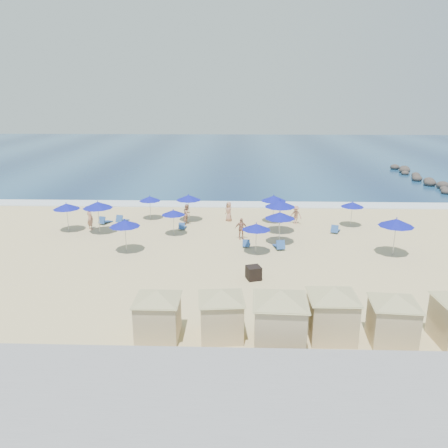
% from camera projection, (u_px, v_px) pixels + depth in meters
% --- Properties ---
extents(ground, '(160.00, 160.00, 0.00)m').
position_uv_depth(ground, '(227.00, 262.00, 28.79)').
color(ground, '#D2BE85').
rests_on(ground, ground).
extents(ocean, '(160.00, 80.00, 0.06)m').
position_uv_depth(ocean, '(235.00, 153.00, 81.47)').
color(ocean, navy).
rests_on(ocean, ground).
extents(surf_line, '(160.00, 2.50, 0.08)m').
position_uv_depth(surf_line, '(231.00, 204.00, 43.62)').
color(surf_line, white).
rests_on(surf_line, ground).
extents(seawall, '(160.00, 6.10, 1.22)m').
position_uv_depth(seawall, '(218.00, 383.00, 15.67)').
color(seawall, gray).
rests_on(seawall, ground).
extents(rock_jetty, '(2.56, 26.66, 0.96)m').
position_uv_depth(rock_jetty, '(434.00, 184.00, 51.80)').
color(rock_jetty, '#2D2725').
rests_on(rock_jetty, ground).
extents(trash_bin, '(1.01, 1.01, 0.81)m').
position_uv_depth(trash_bin, '(254.00, 273.00, 25.97)').
color(trash_bin, black).
rests_on(trash_bin, ground).
extents(cabana_0, '(4.08, 4.08, 2.56)m').
position_uv_depth(cabana_0, '(158.00, 308.00, 19.46)').
color(cabana_0, '#CAB28A').
rests_on(cabana_0, ground).
extents(cabana_1, '(4.06, 4.06, 2.56)m').
position_uv_depth(cabana_1, '(221.00, 307.00, 19.54)').
color(cabana_1, '#CAB28A').
rests_on(cabana_1, ground).
extents(cabana_2, '(4.69, 4.69, 2.94)m').
position_uv_depth(cabana_2, '(280.00, 311.00, 18.69)').
color(cabana_2, '#CAB28A').
rests_on(cabana_2, ground).
extents(cabana_3, '(4.38, 4.38, 2.75)m').
position_uv_depth(cabana_3, '(332.00, 306.00, 19.42)').
color(cabana_3, '#CAB28A').
rests_on(cabana_3, ground).
extents(cabana_4, '(4.10, 4.10, 2.58)m').
position_uv_depth(cabana_4, '(394.00, 312.00, 19.08)').
color(cabana_4, '#CAB28A').
rests_on(cabana_4, ground).
extents(umbrella_0, '(2.33, 2.33, 2.66)m').
position_uv_depth(umbrella_0, '(98.00, 205.00, 34.12)').
color(umbrella_0, '#A5A8AD').
rests_on(umbrella_0, ground).
extents(umbrella_1, '(2.09, 2.09, 2.38)m').
position_uv_depth(umbrella_1, '(66.00, 206.00, 34.67)').
color(umbrella_1, '#A5A8AD').
rests_on(umbrella_1, ground).
extents(umbrella_2, '(1.88, 1.88, 2.13)m').
position_uv_depth(umbrella_2, '(150.00, 199.00, 38.14)').
color(umbrella_2, '#A5A8AD').
rests_on(umbrella_2, ground).
extents(umbrella_3, '(2.11, 2.11, 2.41)m').
position_uv_depth(umbrella_3, '(125.00, 223.00, 30.02)').
color(umbrella_3, '#A5A8AD').
rests_on(umbrella_3, ground).
extents(umbrella_4, '(2.11, 2.11, 2.41)m').
position_uv_depth(umbrella_4, '(189.00, 198.00, 37.50)').
color(umbrella_4, '#A5A8AD').
rests_on(umbrella_4, ground).
extents(umbrella_5, '(1.84, 1.84, 2.10)m').
position_uv_depth(umbrella_5, '(173.00, 212.00, 33.81)').
color(umbrella_5, '#A5A8AD').
rests_on(umbrella_5, ground).
extents(umbrella_6, '(1.96, 1.96, 2.23)m').
position_uv_depth(umbrella_6, '(256.00, 227.00, 29.77)').
color(umbrella_6, '#A5A8AD').
rests_on(umbrella_6, ground).
extents(umbrella_7, '(2.41, 2.41, 2.74)m').
position_uv_depth(umbrella_7, '(280.00, 204.00, 34.20)').
color(umbrella_7, '#A5A8AD').
rests_on(umbrella_7, ground).
extents(umbrella_8, '(2.20, 2.20, 2.50)m').
position_uv_depth(umbrella_8, '(280.00, 215.00, 31.68)').
color(umbrella_8, '#A5A8AD').
rests_on(umbrella_8, ground).
extents(umbrella_9, '(2.14, 2.14, 2.44)m').
position_uv_depth(umbrella_9, '(274.00, 198.00, 37.10)').
color(umbrella_9, '#A5A8AD').
rests_on(umbrella_9, ground).
extents(umbrella_10, '(1.90, 1.90, 2.16)m').
position_uv_depth(umbrella_10, '(352.00, 204.00, 36.03)').
color(umbrella_10, '#A5A8AD').
rests_on(umbrella_10, ground).
extents(umbrella_11, '(2.37, 2.37, 2.70)m').
position_uv_depth(umbrella_11, '(396.00, 222.00, 29.31)').
color(umbrella_11, '#A5A8AD').
rests_on(umbrella_11, ground).
extents(beach_chair_0, '(1.00, 1.43, 0.72)m').
position_uv_depth(beach_chair_0, '(105.00, 221.00, 37.17)').
color(beach_chair_0, '#295097').
rests_on(beach_chair_0, ground).
extents(beach_chair_1, '(0.96, 1.46, 0.74)m').
position_uv_depth(beach_chair_1, '(122.00, 220.00, 37.55)').
color(beach_chair_1, '#295097').
rests_on(beach_chair_1, ground).
extents(beach_chair_2, '(0.59, 1.18, 0.63)m').
position_uv_depth(beach_chair_2, '(182.00, 227.00, 35.69)').
color(beach_chair_2, '#295097').
rests_on(beach_chair_2, ground).
extents(beach_chair_3, '(0.61, 1.18, 0.62)m').
position_uv_depth(beach_chair_3, '(246.00, 244.00, 31.60)').
color(beach_chair_3, '#295097').
rests_on(beach_chair_3, ground).
extents(beach_chair_4, '(0.84, 1.45, 0.75)m').
position_uv_depth(beach_chair_4, '(279.00, 245.00, 31.12)').
color(beach_chair_4, '#295097').
rests_on(beach_chair_4, ground).
extents(beach_chair_5, '(1.02, 1.40, 0.70)m').
position_uv_depth(beach_chair_5, '(335.00, 230.00, 34.80)').
color(beach_chair_5, '#295097').
rests_on(beach_chair_5, ground).
extents(beachgoer_0, '(0.81, 0.77, 1.86)m').
position_uv_depth(beachgoer_0, '(90.00, 218.00, 35.49)').
color(beachgoer_0, tan).
rests_on(beachgoer_0, ground).
extents(beachgoer_1, '(0.91, 1.01, 1.72)m').
position_uv_depth(beachgoer_1, '(187.00, 214.00, 36.97)').
color(beachgoer_1, tan).
rests_on(beachgoer_1, ground).
extents(beachgoer_2, '(1.00, 0.50, 1.64)m').
position_uv_depth(beachgoer_2, '(241.00, 229.00, 33.12)').
color(beachgoer_2, tan).
rests_on(beachgoer_2, ground).
extents(beachgoer_3, '(1.19, 1.00, 1.60)m').
position_uv_depth(beachgoer_3, '(296.00, 215.00, 36.97)').
color(beachgoer_3, tan).
rests_on(beachgoer_3, ground).
extents(beachgoer_4, '(0.88, 0.99, 1.69)m').
position_uv_depth(beachgoer_4, '(229.00, 211.00, 37.87)').
color(beachgoer_4, tan).
rests_on(beachgoer_4, ground).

